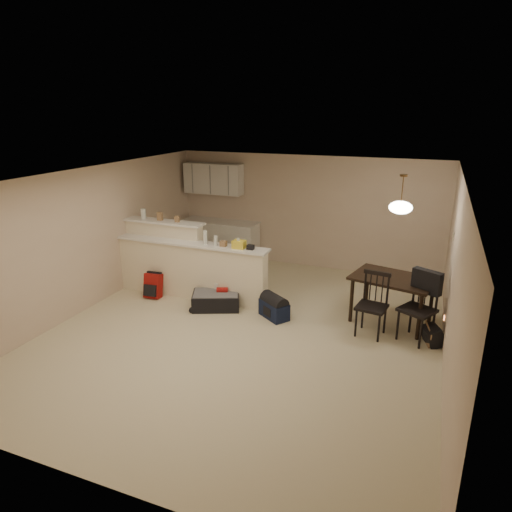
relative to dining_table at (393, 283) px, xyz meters
The scene contains 23 objects.
room 2.51m from the dining_table, 151.70° to the right, with size 7.00×7.02×2.50m.
breakfast_bar 3.92m from the dining_table, behind, with size 3.08×0.58×1.39m.
upper_cabinets 5.00m from the dining_table, 153.62° to the left, with size 1.40×0.34×0.70m, color white.
kitchen_counter 4.63m from the dining_table, 153.96° to the left, with size 1.80×0.60×0.90m, color white.
thermostat 1.21m from the dining_table, 25.15° to the left, with size 0.02×0.12×0.12m, color beige.
jar 4.86m from the dining_table, behind, with size 0.10×0.10×0.20m, color silver.
cereal_box 4.48m from the dining_table, behind, with size 0.10×0.07×0.16m, color #916E4B.
small_box 4.11m from the dining_table, behind, with size 0.08×0.06×0.12m, color #916E4B.
bottle_a 3.38m from the dining_table, behind, with size 0.07×0.07×0.26m, color silver.
bottle_b 3.16m from the dining_table, behind, with size 0.06×0.06×0.18m, color silver.
bag_lump 2.71m from the dining_table, behind, with size 0.22×0.18×0.14m, color #916E4B.
pouch 2.49m from the dining_table, behind, with size 0.12×0.10×0.08m, color #916E4B.
extra_item_x 3.01m from the dining_table, behind, with size 0.11×0.10×0.10m, color #916E4B.
extra_item_y 2.72m from the dining_table, behind, with size 0.06×0.06×0.18m, color silver.
dining_table is the anchor object (origin of this frame).
pendant_lamp 1.28m from the dining_table, 90.00° to the right, with size 0.36×0.36×0.62m.
dining_chair_near 0.66m from the dining_table, 112.99° to the right, with size 0.45×0.43×1.03m, color black, non-canonical shape.
dining_chair_far 0.69m from the dining_table, 50.29° to the right, with size 0.48×0.46×1.09m, color black, non-canonical shape.
suitcase 3.10m from the dining_table, 169.60° to the right, with size 0.83×0.54×0.28m, color black.
red_backpack 4.39m from the dining_table, behind, with size 0.31×0.19×0.47m, color #9F1411.
navy_duffel 2.04m from the dining_table, 163.71° to the right, with size 0.54×0.29×0.29m, color #111A36.
black_daypack 1.05m from the dining_table, 38.64° to the right, with size 0.32×0.23×0.28m, color black.
cardboard_sheet 1.00m from the dining_table, 41.88° to the right, with size 0.37×0.02×0.28m, color #916E4B.
Camera 1 is at (2.63, -6.20, 3.46)m, focal length 32.00 mm.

